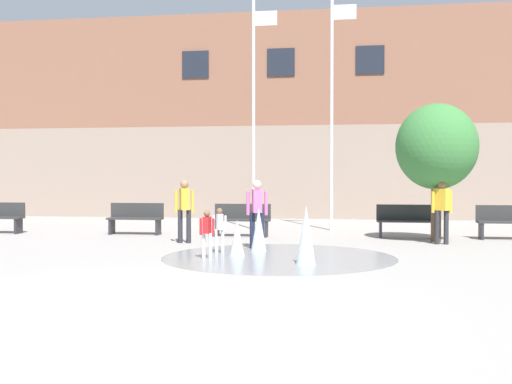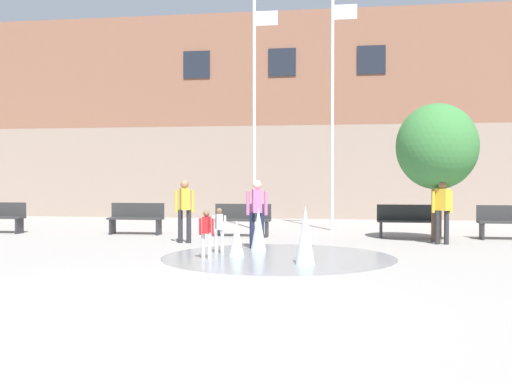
{
  "view_description": "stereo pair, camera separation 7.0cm",
  "coord_description": "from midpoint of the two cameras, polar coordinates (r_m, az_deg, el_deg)",
  "views": [
    {
      "loc": [
        2.38,
        -7.21,
        1.64
      ],
      "look_at": [
        0.33,
        7.21,
        1.3
      ],
      "focal_mm": 42.0,
      "sensor_mm": 36.0,
      "label": 1
    },
    {
      "loc": [
        2.45,
        -7.2,
        1.64
      ],
      "look_at": [
        0.33,
        7.21,
        1.3
      ],
      "focal_mm": 42.0,
      "sensor_mm": 36.0,
      "label": 2
    }
  ],
  "objects": [
    {
      "name": "ground_plane",
      "position": [
        7.77,
        -10.13,
        -10.87
      ],
      "size": [
        100.0,
        100.0,
        0.0
      ],
      "primitive_type": "plane",
      "color": "gray"
    },
    {
      "name": "library_building",
      "position": [
        27.13,
        3.23,
        6.68
      ],
      "size": [
        36.0,
        6.05,
        8.33
      ],
      "color": "gray",
      "rests_on": "ground"
    },
    {
      "name": "splash_fountain",
      "position": [
        12.35,
        1.94,
        -4.76
      ],
      "size": [
        4.85,
        4.85,
        1.12
      ],
      "color": "gray",
      "rests_on": "ground"
    },
    {
      "name": "park_bench_left_of_flagpoles",
      "position": [
        17.75,
        -11.23,
        -2.44
      ],
      "size": [
        1.6,
        0.44,
        0.91
      ],
      "color": "#28282D",
      "rests_on": "ground"
    },
    {
      "name": "park_bench_center",
      "position": [
        16.81,
        -1.19,
        -2.62
      ],
      "size": [
        1.6,
        0.44,
        0.91
      ],
      "color": "#28282D",
      "rests_on": "ground"
    },
    {
      "name": "park_bench_under_right_flagpole",
      "position": [
        16.86,
        14.29,
        -2.65
      ],
      "size": [
        1.6,
        0.44,
        0.91
      ],
      "color": "#28282D",
      "rests_on": "ground"
    },
    {
      "name": "park_bench_far_right",
      "position": [
        17.31,
        23.04,
        -2.61
      ],
      "size": [
        1.6,
        0.44,
        0.91
      ],
      "color": "#28282D",
      "rests_on": "ground"
    },
    {
      "name": "child_with_pink_shirt",
      "position": [
        13.1,
        -3.37,
        -3.31
      ],
      "size": [
        0.31,
        0.24,
        0.99
      ],
      "rotation": [
        0.0,
        0.0,
        -1.16
      ],
      "color": "silver",
      "rests_on": "ground"
    },
    {
      "name": "teen_by_trashcan",
      "position": [
        13.87,
        0.23,
        -1.58
      ],
      "size": [
        0.5,
        0.38,
        1.59
      ],
      "rotation": [
        0.0,
        0.0,
        -1.31
      ],
      "color": "#1E233D",
      "rests_on": "ground"
    },
    {
      "name": "adult_near_bench",
      "position": [
        15.19,
        -6.69,
        -1.34
      ],
      "size": [
        0.5,
        0.39,
        1.59
      ],
      "rotation": [
        0.0,
        0.0,
        1.99
      ],
      "color": "#28282D",
      "rests_on": "ground"
    },
    {
      "name": "adult_in_red",
      "position": [
        15.47,
        17.42,
        -1.34
      ],
      "size": [
        0.5,
        0.38,
        1.59
      ],
      "rotation": [
        0.0,
        0.0,
        -0.75
      ],
      "color": "#28282D",
      "rests_on": "ground"
    },
    {
      "name": "child_in_fountain",
      "position": [
        12.18,
        -4.58,
        -3.67
      ],
      "size": [
        0.31,
        0.22,
        0.99
      ],
      "rotation": [
        0.0,
        0.0,
        1.47
      ],
      "color": "silver",
      "rests_on": "ground"
    },
    {
      "name": "flagpole_left",
      "position": [
        19.22,
        0.03,
        8.1
      ],
      "size": [
        0.8,
        0.1,
        7.32
      ],
      "color": "silver",
      "rests_on": "ground"
    },
    {
      "name": "flagpole_right",
      "position": [
        19.03,
        7.49,
        8.31
      ],
      "size": [
        0.8,
        0.1,
        7.42
      ],
      "color": "silver",
      "rests_on": "ground"
    },
    {
      "name": "street_tree_near_building",
      "position": [
        15.94,
        16.97,
        4.11
      ],
      "size": [
        2.06,
        2.06,
        3.54
      ],
      "color": "brown",
      "rests_on": "ground"
    }
  ]
}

